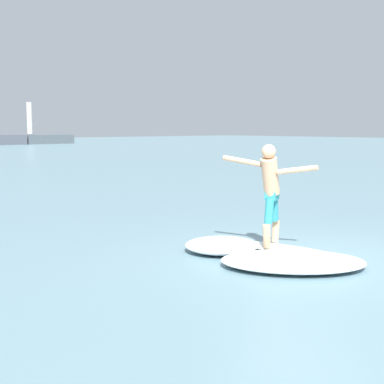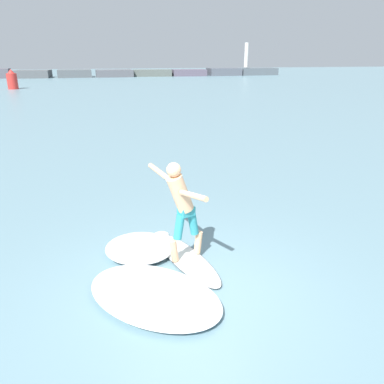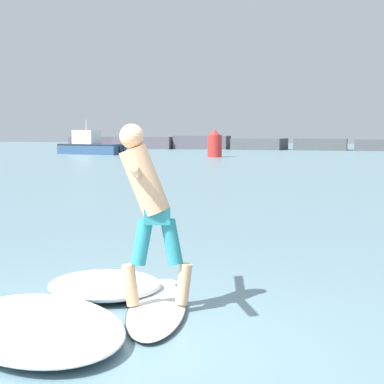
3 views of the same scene
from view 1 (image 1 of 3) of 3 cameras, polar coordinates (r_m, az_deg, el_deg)
ground_plane at (r=9.17m, az=12.36°, el=-7.07°), size 200.00×200.00×0.00m
surfboard at (r=9.84m, az=8.21°, el=-5.80°), size 1.18×2.37×0.21m
surfer at (r=9.54m, az=8.37°, el=0.65°), size 0.92×1.62×1.83m
wave_foam_at_tail at (r=8.62m, az=10.71°, el=-7.27°), size 2.61×2.62×0.19m
wave_foam_at_nose at (r=9.52m, az=3.18°, el=-5.69°), size 1.78×1.77×0.23m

